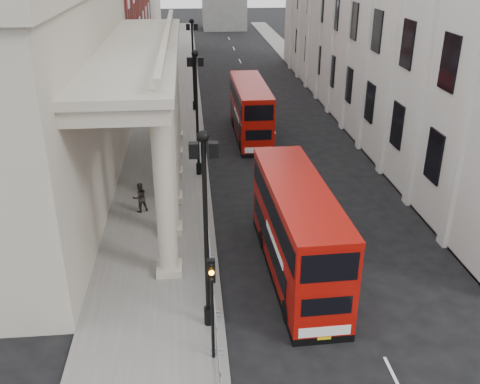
{
  "coord_description": "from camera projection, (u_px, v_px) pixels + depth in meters",
  "views": [
    {
      "loc": [
        -0.99,
        -13.78,
        14.23
      ],
      "look_at": [
        1.38,
        11.22,
        2.7
      ],
      "focal_mm": 40.0,
      "sensor_mm": 36.0,
      "label": 1
    }
  ],
  "objects": [
    {
      "name": "sidewalk_west",
      "position": [
        168.0,
        130.0,
        45.35
      ],
      "size": [
        6.0,
        140.0,
        0.12
      ],
      "primitive_type": "cube",
      "color": "slate",
      "rests_on": "ground"
    },
    {
      "name": "sidewalk_east",
      "position": [
        357.0,
        125.0,
        46.77
      ],
      "size": [
        3.0,
        140.0,
        0.12
      ],
      "primitive_type": "cube",
      "color": "slate",
      "rests_on": "ground"
    },
    {
      "name": "kerb",
      "position": [
        203.0,
        129.0,
        45.6
      ],
      "size": [
        0.2,
        140.0,
        0.14
      ],
      "primitive_type": "cube",
      "color": "slate",
      "rests_on": "ground"
    },
    {
      "name": "portico_building",
      "position": [
        28.0,
        101.0,
        31.37
      ],
      "size": [
        9.0,
        28.0,
        12.0
      ],
      "primitive_type": "cube",
      "color": "#AAA18E",
      "rests_on": "ground"
    },
    {
      "name": "lamp_post_south",
      "position": [
        206.0,
        220.0,
        20.01
      ],
      "size": [
        1.05,
        0.44,
        8.32
      ],
      "color": "black",
      "rests_on": "sidewalk_west"
    },
    {
      "name": "lamp_post_mid",
      "position": [
        197.0,
        106.0,
        34.48
      ],
      "size": [
        1.05,
        0.44,
        8.32
      ],
      "color": "black",
      "rests_on": "sidewalk_west"
    },
    {
      "name": "lamp_post_north",
      "position": [
        193.0,
        59.0,
        48.96
      ],
      "size": [
        1.05,
        0.44,
        8.32
      ],
      "color": "black",
      "rests_on": "sidewalk_west"
    },
    {
      "name": "traffic_light",
      "position": [
        212.0,
        292.0,
        18.95
      ],
      "size": [
        0.28,
        0.33,
        4.3
      ],
      "color": "black",
      "rests_on": "sidewalk_west"
    },
    {
      "name": "crowd_barriers",
      "position": [
        217.0,
        341.0,
        20.2
      ],
      "size": [
        0.5,
        18.75,
        1.1
      ],
      "color": "gray",
      "rests_on": "sidewalk_west"
    },
    {
      "name": "bus_near",
      "position": [
        297.0,
        229.0,
        24.73
      ],
      "size": [
        2.85,
        10.54,
        4.52
      ],
      "rotation": [
        0.0,
        0.0,
        0.03
      ],
      "color": "#9B0D07",
      "rests_on": "ground"
    },
    {
      "name": "bus_far",
      "position": [
        250.0,
        109.0,
        43.21
      ],
      "size": [
        2.54,
        10.15,
        4.37
      ],
      "rotation": [
        0.0,
        0.0,
        0.01
      ],
      "color": "#9E0D07",
      "rests_on": "ground"
    },
    {
      "name": "pedestrian_a",
      "position": [
        168.0,
        180.0,
        33.44
      ],
      "size": [
        0.71,
        0.66,
        1.64
      ],
      "primitive_type": "imported",
      "rotation": [
        0.0,
        0.0,
        0.61
      ],
      "color": "black",
      "rests_on": "sidewalk_west"
    },
    {
      "name": "pedestrian_b",
      "position": [
        140.0,
        197.0,
        30.97
      ],
      "size": [
        1.08,
        0.98,
        1.79
      ],
      "primitive_type": "imported",
      "rotation": [
        0.0,
        0.0,
        3.58
      ],
      "color": "black",
      "rests_on": "sidewalk_west"
    },
    {
      "name": "pedestrian_c",
      "position": [
        164.0,
        161.0,
        36.43
      ],
      "size": [
        0.97,
        0.86,
        1.67
      ],
      "primitive_type": "imported",
      "rotation": [
        0.0,
        0.0,
        5.77
      ],
      "color": "black",
      "rests_on": "sidewalk_west"
    }
  ]
}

